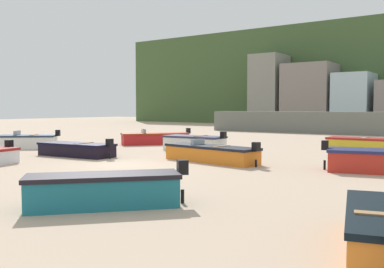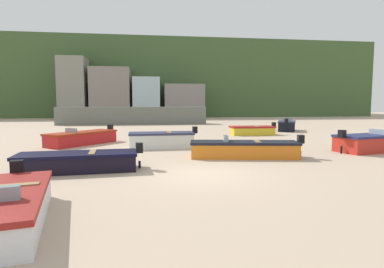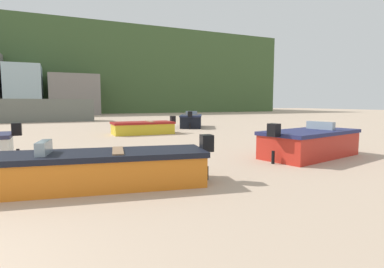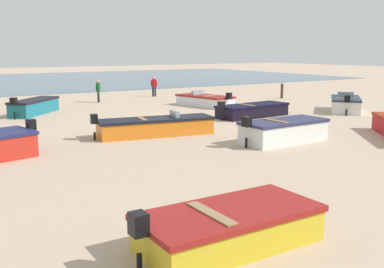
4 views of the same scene
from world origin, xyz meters
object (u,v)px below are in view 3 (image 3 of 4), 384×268
Objects in this scene: boat_red_5 at (310,143)px; boat_yellow_4 at (143,128)px; boat_black_7 at (191,121)px; boat_orange_2 at (89,169)px.

boat_yellow_4 is at bearing -175.46° from boat_red_5.
boat_black_7 reaches higher than boat_red_5.
boat_orange_2 is 1.32× the size of boat_red_5.
boat_yellow_4 is 5.83m from boat_black_7.
boat_yellow_4 is (4.10, 10.99, -0.03)m from boat_orange_2.
boat_red_5 is 13.54m from boat_black_7.
boat_black_7 reaches higher than boat_orange_2.
boat_red_5 reaches higher than boat_yellow_4.
boat_yellow_4 is at bearing -10.91° from boat_orange_2.
boat_black_7 is at bearing -21.79° from boat_orange_2.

